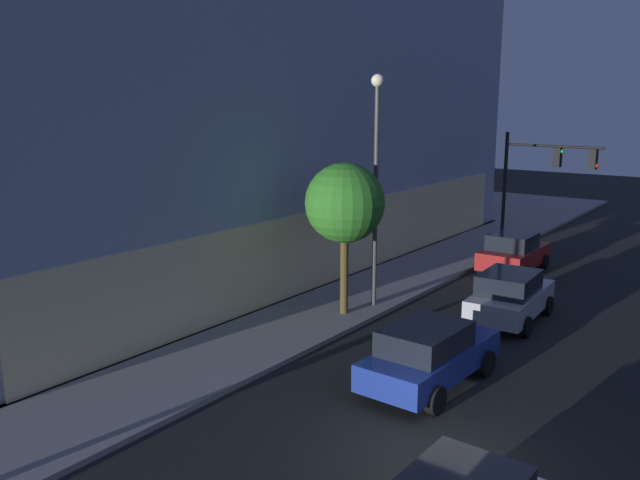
{
  "coord_description": "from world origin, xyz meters",
  "views": [
    {
      "loc": [
        -11.11,
        -5.28,
        7.28
      ],
      "look_at": [
        4.13,
        5.89,
        3.28
      ],
      "focal_mm": 36.52,
      "sensor_mm": 36.0,
      "label": 1
    }
  ],
  "objects_px": {
    "car_blue": "(429,354)",
    "car_red": "(513,252)",
    "sidewalk_tree": "(345,204)",
    "modern_building": "(107,61)",
    "street_lamp_sidewalk": "(376,164)",
    "traffic_light_far_corner": "(541,170)",
    "car_silver": "(510,296)"
  },
  "relations": [
    {
      "from": "sidewalk_tree",
      "to": "car_silver",
      "type": "height_order",
      "value": "sidewalk_tree"
    },
    {
      "from": "car_blue",
      "to": "car_red",
      "type": "distance_m",
      "value": 13.02
    },
    {
      "from": "street_lamp_sidewalk",
      "to": "car_red",
      "type": "distance_m",
      "value": 9.41
    },
    {
      "from": "street_lamp_sidewalk",
      "to": "sidewalk_tree",
      "type": "bearing_deg",
      "value": 167.09
    },
    {
      "from": "car_blue",
      "to": "car_silver",
      "type": "xyz_separation_m",
      "value": [
        6.27,
        0.16,
        0.01
      ]
    },
    {
      "from": "street_lamp_sidewalk",
      "to": "sidewalk_tree",
      "type": "relative_size",
      "value": 1.55
    },
    {
      "from": "traffic_light_far_corner",
      "to": "street_lamp_sidewalk",
      "type": "height_order",
      "value": "street_lamp_sidewalk"
    },
    {
      "from": "car_blue",
      "to": "car_red",
      "type": "relative_size",
      "value": 1.14
    },
    {
      "from": "traffic_light_far_corner",
      "to": "sidewalk_tree",
      "type": "relative_size",
      "value": 1.1
    },
    {
      "from": "modern_building",
      "to": "street_lamp_sidewalk",
      "type": "distance_m",
      "value": 18.85
    },
    {
      "from": "modern_building",
      "to": "car_silver",
      "type": "xyz_separation_m",
      "value": [
        -1.08,
        -22.64,
        -8.51
      ]
    },
    {
      "from": "car_silver",
      "to": "car_red",
      "type": "bearing_deg",
      "value": 19.1
    },
    {
      "from": "car_blue",
      "to": "car_silver",
      "type": "height_order",
      "value": "car_silver"
    },
    {
      "from": "car_red",
      "to": "car_silver",
      "type": "bearing_deg",
      "value": -160.9
    },
    {
      "from": "street_lamp_sidewalk",
      "to": "car_red",
      "type": "height_order",
      "value": "street_lamp_sidewalk"
    },
    {
      "from": "car_red",
      "to": "car_blue",
      "type": "bearing_deg",
      "value": -169.31
    },
    {
      "from": "traffic_light_far_corner",
      "to": "car_red",
      "type": "distance_m",
      "value": 5.03
    },
    {
      "from": "traffic_light_far_corner",
      "to": "car_blue",
      "type": "xyz_separation_m",
      "value": [
        -16.61,
        -2.65,
        -3.25
      ]
    },
    {
      "from": "sidewalk_tree",
      "to": "car_silver",
      "type": "bearing_deg",
      "value": -58.16
    },
    {
      "from": "traffic_light_far_corner",
      "to": "car_blue",
      "type": "distance_m",
      "value": 17.14
    },
    {
      "from": "modern_building",
      "to": "sidewalk_tree",
      "type": "distance_m",
      "value": 19.11
    },
    {
      "from": "car_blue",
      "to": "car_red",
      "type": "height_order",
      "value": "car_red"
    },
    {
      "from": "sidewalk_tree",
      "to": "car_red",
      "type": "distance_m",
      "value": 10.29
    },
    {
      "from": "modern_building",
      "to": "sidewalk_tree",
      "type": "xyz_separation_m",
      "value": [
        -4.04,
        -17.87,
        -5.43
      ]
    },
    {
      "from": "car_silver",
      "to": "car_red",
      "type": "xyz_separation_m",
      "value": [
        6.53,
        2.26,
        -0.02
      ]
    },
    {
      "from": "traffic_light_far_corner",
      "to": "car_silver",
      "type": "xyz_separation_m",
      "value": [
        -10.35,
        -2.5,
        -3.24
      ]
    },
    {
      "from": "sidewalk_tree",
      "to": "car_blue",
      "type": "distance_m",
      "value": 6.69
    },
    {
      "from": "car_blue",
      "to": "car_red",
      "type": "xyz_separation_m",
      "value": [
        12.79,
        2.41,
        -0.01
      ]
    },
    {
      "from": "street_lamp_sidewalk",
      "to": "car_red",
      "type": "relative_size",
      "value": 1.99
    },
    {
      "from": "traffic_light_far_corner",
      "to": "sidewalk_tree",
      "type": "bearing_deg",
      "value": 170.32
    },
    {
      "from": "traffic_light_far_corner",
      "to": "car_blue",
      "type": "height_order",
      "value": "traffic_light_far_corner"
    },
    {
      "from": "street_lamp_sidewalk",
      "to": "car_blue",
      "type": "distance_m",
      "value": 7.89
    }
  ]
}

